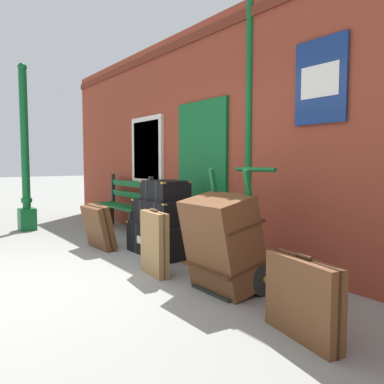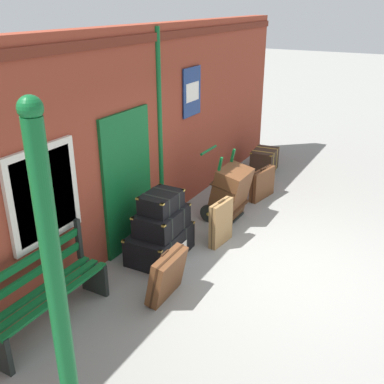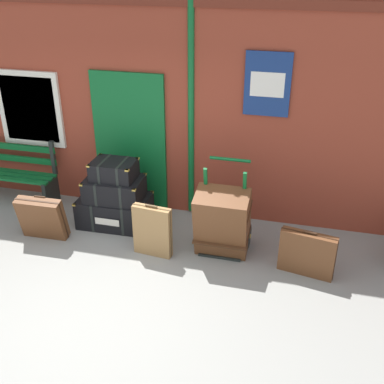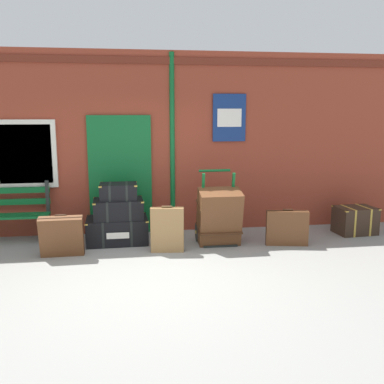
% 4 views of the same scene
% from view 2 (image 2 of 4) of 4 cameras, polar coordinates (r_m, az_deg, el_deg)
% --- Properties ---
extents(ground_plane, '(60.00, 60.00, 0.00)m').
position_cam_2_polar(ground_plane, '(6.53, 12.31, -10.06)').
color(ground_plane, gray).
extents(brick_facade, '(10.40, 0.35, 3.20)m').
position_cam_2_polar(brick_facade, '(6.90, -7.64, 6.77)').
color(brick_facade, brown).
rests_on(brick_facade, ground).
extents(lamp_post, '(0.28, 0.28, 3.01)m').
position_cam_2_polar(lamp_post, '(3.68, -15.91, -18.09)').
color(lamp_post, '#0F5B28').
rests_on(lamp_post, ground).
extents(platform_bench, '(1.60, 0.43, 1.01)m').
position_cam_2_polar(platform_bench, '(5.52, -18.10, -11.99)').
color(platform_bench, '#0F5B28').
rests_on(platform_bench, ground).
extents(steamer_trunk_base, '(1.03, 0.68, 0.43)m').
position_cam_2_polar(steamer_trunk_base, '(6.70, -4.06, -6.49)').
color(steamer_trunk_base, black).
rests_on(steamer_trunk_base, ground).
extents(steamer_trunk_middle, '(0.83, 0.58, 0.33)m').
position_cam_2_polar(steamer_trunk_middle, '(6.54, -3.83, -3.61)').
color(steamer_trunk_middle, black).
rests_on(steamer_trunk_middle, steamer_trunk_base).
extents(steamer_trunk_top, '(0.61, 0.45, 0.27)m').
position_cam_2_polar(steamer_trunk_top, '(6.43, -3.93, -1.24)').
color(steamer_trunk_top, black).
rests_on(steamer_trunk_top, steamer_trunk_middle).
extents(porters_trolley, '(0.71, 0.61, 1.20)m').
position_cam_2_polar(porters_trolley, '(7.89, 3.63, -1.22)').
color(porters_trolley, black).
rests_on(porters_trolley, ground).
extents(large_brown_trunk, '(0.70, 0.61, 0.95)m').
position_cam_2_polar(large_brown_trunk, '(7.74, 4.84, -0.10)').
color(large_brown_trunk, brown).
rests_on(large_brown_trunk, ground).
extents(suitcase_slate, '(0.69, 0.27, 0.61)m').
position_cam_2_polar(suitcase_slate, '(8.70, 8.87, 1.03)').
color(suitcase_slate, brown).
rests_on(suitcase_slate, ground).
extents(suitcase_umber, '(0.52, 0.18, 0.74)m').
position_cam_2_polar(suitcase_umber, '(6.98, 3.67, -3.90)').
color(suitcase_umber, olive).
rests_on(suitcase_umber, ground).
extents(suitcase_beige, '(0.65, 0.31, 0.65)m').
position_cam_2_polar(suitcase_beige, '(5.78, -3.21, -10.51)').
color(suitcase_beige, brown).
rests_on(suitcase_beige, ground).
extents(corner_trunk, '(0.73, 0.54, 0.49)m').
position_cam_2_polar(corner_trunk, '(10.16, 9.15, 4.00)').
color(corner_trunk, '#332319').
rests_on(corner_trunk, ground).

